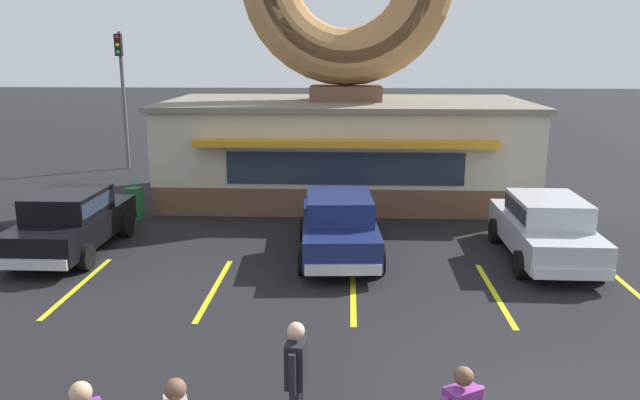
% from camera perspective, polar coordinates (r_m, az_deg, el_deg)
% --- Properties ---
extents(donut_shop_building, '(12.30, 6.75, 10.96)m').
position_cam_1_polar(donut_shop_building, '(21.53, 2.39, 10.08)').
color(donut_shop_building, brown).
rests_on(donut_shop_building, ground).
extents(car_black, '(1.99, 4.56, 1.60)m').
position_cam_1_polar(car_black, '(16.97, -21.78, -1.62)').
color(car_black, black).
rests_on(car_black, ground).
extents(car_silver, '(2.02, 4.58, 1.60)m').
position_cam_1_polar(car_silver, '(16.13, 19.90, -2.21)').
color(car_silver, '#B2B5BA').
rests_on(car_silver, ground).
extents(car_navy, '(2.19, 4.66, 1.60)m').
position_cam_1_polar(car_navy, '(15.45, 1.73, -2.07)').
color(car_navy, navy).
rests_on(car_navy, ground).
extents(pedestrian_leather_jacket_man, '(0.28, 0.59, 1.69)m').
position_cam_1_polar(pedestrian_leather_jacket_man, '(8.32, -2.17, -15.86)').
color(pedestrian_leather_jacket_man, '#232328').
rests_on(pedestrian_leather_jacket_man, ground).
extents(trash_bin, '(0.57, 0.57, 0.97)m').
position_cam_1_polar(trash_bin, '(19.88, -16.65, -0.22)').
color(trash_bin, '#1E662D').
rests_on(trash_bin, ground).
extents(traffic_light_pole, '(0.28, 0.47, 5.80)m').
position_cam_1_polar(traffic_light_pole, '(28.18, -17.65, 10.21)').
color(traffic_light_pole, '#595B60').
rests_on(traffic_light_pole, ground).
extents(parking_stripe_far_left, '(0.12, 3.60, 0.01)m').
position_cam_1_polar(parking_stripe_far_left, '(14.74, -21.19, -7.35)').
color(parking_stripe_far_left, yellow).
rests_on(parking_stripe_far_left, ground).
extents(parking_stripe_left, '(0.12, 3.60, 0.01)m').
position_cam_1_polar(parking_stripe_left, '(13.82, -9.62, -7.98)').
color(parking_stripe_left, yellow).
rests_on(parking_stripe_left, ground).
extents(parking_stripe_mid_left, '(0.12, 3.60, 0.01)m').
position_cam_1_polar(parking_stripe_mid_left, '(13.52, 3.05, -8.29)').
color(parking_stripe_mid_left, yellow).
rests_on(parking_stripe_mid_left, ground).
extents(parking_stripe_centre, '(0.12, 3.60, 0.01)m').
position_cam_1_polar(parking_stripe_centre, '(13.87, 15.66, -8.21)').
color(parking_stripe_centre, yellow).
rests_on(parking_stripe_centre, ground).
extents(parking_stripe_mid_right, '(0.12, 3.60, 0.01)m').
position_cam_1_polar(parking_stripe_mid_right, '(14.84, 27.13, -7.80)').
color(parking_stripe_mid_right, yellow).
rests_on(parking_stripe_mid_right, ground).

